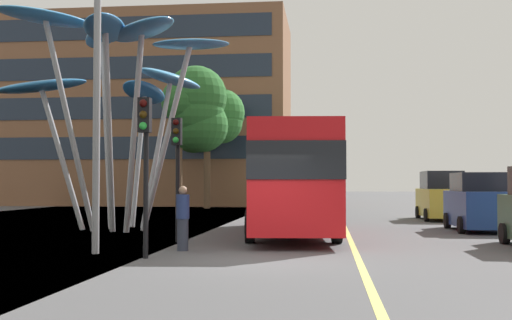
{
  "coord_description": "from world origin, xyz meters",
  "views": [
    {
      "loc": [
        1.48,
        -14.17,
        1.74
      ],
      "look_at": [
        -0.81,
        6.33,
        2.5
      ],
      "focal_mm": 44.47,
      "sensor_mm": 36.0,
      "label": 1
    }
  ],
  "objects_px": {
    "leaf_sculpture": "(117,67)",
    "car_side_street": "(441,197)",
    "street_lamp": "(111,45)",
    "traffic_light_kerb_near": "(145,142)",
    "pedestrian": "(183,218)",
    "car_parked_far": "(480,203)",
    "traffic_light_kerb_far": "(177,152)",
    "red_bus": "(290,175)"
  },
  "relations": [
    {
      "from": "car_side_street",
      "to": "street_lamp",
      "type": "distance_m",
      "value": 19.44
    },
    {
      "from": "red_bus",
      "to": "leaf_sculpture",
      "type": "xyz_separation_m",
      "value": [
        -6.57,
        1.43,
        4.07
      ]
    },
    {
      "from": "traffic_light_kerb_near",
      "to": "traffic_light_kerb_far",
      "type": "height_order",
      "value": "traffic_light_kerb_near"
    },
    {
      "from": "pedestrian",
      "to": "car_side_street",
      "type": "bearing_deg",
      "value": 58.25
    },
    {
      "from": "car_parked_far",
      "to": "car_side_street",
      "type": "height_order",
      "value": "car_side_street"
    },
    {
      "from": "car_side_street",
      "to": "street_lamp",
      "type": "xyz_separation_m",
      "value": [
        -10.77,
        -15.65,
        4.12
      ]
    },
    {
      "from": "leaf_sculpture",
      "to": "traffic_light_kerb_far",
      "type": "xyz_separation_m",
      "value": [
        3.37,
        -4.43,
        -3.43
      ]
    },
    {
      "from": "leaf_sculpture",
      "to": "car_side_street",
      "type": "relative_size",
      "value": 2.21
    },
    {
      "from": "car_side_street",
      "to": "street_lamp",
      "type": "height_order",
      "value": "street_lamp"
    },
    {
      "from": "traffic_light_kerb_far",
      "to": "street_lamp",
      "type": "relative_size",
      "value": 0.45
    },
    {
      "from": "traffic_light_kerb_far",
      "to": "car_side_street",
      "type": "distance_m",
      "value": 15.95
    },
    {
      "from": "car_parked_far",
      "to": "traffic_light_kerb_near",
      "type": "bearing_deg",
      "value": -135.32
    },
    {
      "from": "traffic_light_kerb_near",
      "to": "street_lamp",
      "type": "bearing_deg",
      "value": 141.06
    },
    {
      "from": "traffic_light_kerb_far",
      "to": "traffic_light_kerb_near",
      "type": "bearing_deg",
      "value": -86.77
    },
    {
      "from": "car_parked_far",
      "to": "pedestrian",
      "type": "xyz_separation_m",
      "value": [
        -9.26,
        -7.77,
        -0.17
      ]
    },
    {
      "from": "traffic_light_kerb_near",
      "to": "car_parked_far",
      "type": "height_order",
      "value": "traffic_light_kerb_near"
    },
    {
      "from": "traffic_light_kerb_near",
      "to": "street_lamp",
      "type": "distance_m",
      "value": 2.92
    },
    {
      "from": "traffic_light_kerb_near",
      "to": "car_parked_far",
      "type": "relative_size",
      "value": 0.89
    },
    {
      "from": "car_parked_far",
      "to": "street_lamp",
      "type": "relative_size",
      "value": 0.51
    },
    {
      "from": "traffic_light_kerb_near",
      "to": "pedestrian",
      "type": "bearing_deg",
      "value": 75.69
    },
    {
      "from": "leaf_sculpture",
      "to": "pedestrian",
      "type": "bearing_deg",
      "value": -58.72
    },
    {
      "from": "traffic_light_kerb_near",
      "to": "traffic_light_kerb_far",
      "type": "relative_size",
      "value": 1.01
    },
    {
      "from": "red_bus",
      "to": "pedestrian",
      "type": "xyz_separation_m",
      "value": [
        -2.49,
        -5.28,
        -1.18
      ]
    },
    {
      "from": "street_lamp",
      "to": "red_bus",
      "type": "bearing_deg",
      "value": 56.23
    },
    {
      "from": "leaf_sculpture",
      "to": "street_lamp",
      "type": "bearing_deg",
      "value": -72.3
    },
    {
      "from": "car_side_street",
      "to": "pedestrian",
      "type": "bearing_deg",
      "value": -121.75
    },
    {
      "from": "red_bus",
      "to": "pedestrian",
      "type": "bearing_deg",
      "value": -115.27
    },
    {
      "from": "car_side_street",
      "to": "pedestrian",
      "type": "relative_size",
      "value": 2.65
    },
    {
      "from": "traffic_light_kerb_far",
      "to": "pedestrian",
      "type": "relative_size",
      "value": 2.2
    },
    {
      "from": "leaf_sculpture",
      "to": "pedestrian",
      "type": "height_order",
      "value": "leaf_sculpture"
    },
    {
      "from": "pedestrian",
      "to": "traffic_light_kerb_far",
      "type": "bearing_deg",
      "value": 107.24
    },
    {
      "from": "traffic_light_kerb_near",
      "to": "car_side_street",
      "type": "distance_m",
      "value": 19.24
    },
    {
      "from": "car_parked_far",
      "to": "car_side_street",
      "type": "xyz_separation_m",
      "value": [
        -0.14,
        6.97,
        0.07
      ]
    },
    {
      "from": "leaf_sculpture",
      "to": "street_lamp",
      "type": "height_order",
      "value": "street_lamp"
    },
    {
      "from": "red_bus",
      "to": "traffic_light_kerb_near",
      "type": "xyz_separation_m",
      "value": [
        -2.97,
        -7.13,
        0.67
      ]
    },
    {
      "from": "traffic_light_kerb_near",
      "to": "pedestrian",
      "type": "height_order",
      "value": "traffic_light_kerb_near"
    },
    {
      "from": "leaf_sculpture",
      "to": "car_side_street",
      "type": "height_order",
      "value": "leaf_sculpture"
    },
    {
      "from": "traffic_light_kerb_near",
      "to": "car_side_street",
      "type": "relative_size",
      "value": 0.84
    },
    {
      "from": "leaf_sculpture",
      "to": "traffic_light_kerb_far",
      "type": "height_order",
      "value": "leaf_sculpture"
    },
    {
      "from": "pedestrian",
      "to": "car_parked_far",
      "type": "bearing_deg",
      "value": 40.0
    },
    {
      "from": "red_bus",
      "to": "street_lamp",
      "type": "height_order",
      "value": "street_lamp"
    },
    {
      "from": "traffic_light_kerb_far",
      "to": "car_parked_far",
      "type": "relative_size",
      "value": 0.88
    }
  ]
}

